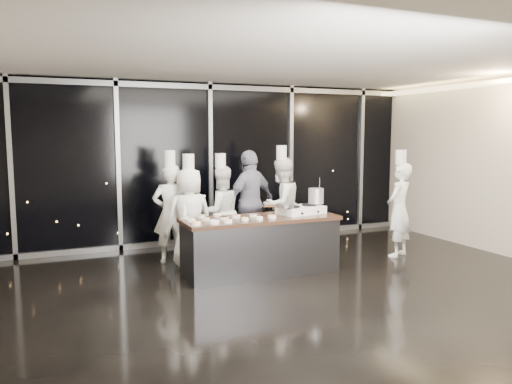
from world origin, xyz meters
TOP-DOWN VIEW (x-y plane):
  - ground at (0.00, 0.00)m, footprint 9.00×9.00m
  - room_shell at (0.18, 0.00)m, footprint 9.02×7.02m
  - window_wall at (0.00, 3.43)m, footprint 8.90×0.11m
  - demo_counter at (0.00, 0.90)m, footprint 2.46×0.86m
  - stove at (0.74, 0.95)m, footprint 0.80×0.58m
  - frying_pan at (0.39, 0.86)m, footprint 0.54×0.35m
  - stock_pot at (1.06, 1.02)m, footprint 0.30×0.30m
  - prep_bowls at (-0.66, 0.88)m, footprint 1.39×0.70m
  - squeeze_bottle at (-1.14, 1.20)m, footprint 0.07×0.07m
  - chef_far_left at (-1.12, 2.15)m, footprint 0.65×0.45m
  - chef_left at (-0.88, 1.86)m, footprint 0.83×0.57m
  - chef_center at (-0.22, 2.16)m, footprint 0.80×0.63m
  - guest at (0.38, 2.21)m, footprint 1.20×0.86m
  - chef_right at (0.94, 2.09)m, footprint 1.04×0.93m
  - chef_side at (2.71, 0.94)m, footprint 0.73×0.64m

SIDE VIEW (x-z plane):
  - ground at x=0.00m, z-range 0.00..0.00m
  - demo_counter at x=0.00m, z-range 0.00..0.90m
  - chef_center at x=-0.22m, z-range -0.10..1.75m
  - chef_left at x=-0.88m, z-range -0.10..1.76m
  - chef_side at x=2.71m, z-range -0.09..1.82m
  - chef_far_left at x=-1.12m, z-range -0.09..1.82m
  - chef_right at x=0.94m, z-range -0.11..1.87m
  - prep_bowls at x=-0.66m, z-range 0.90..0.95m
  - guest at x=0.38m, z-range 0.00..1.90m
  - stove at x=0.74m, z-range 0.89..1.03m
  - squeeze_bottle at x=-1.14m, z-range 0.89..1.14m
  - frying_pan at x=0.39m, z-range 1.04..1.09m
  - stock_pot at x=1.06m, z-range 1.04..1.29m
  - window_wall at x=0.00m, z-range 0.00..3.20m
  - room_shell at x=0.18m, z-range 0.64..3.85m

